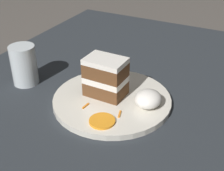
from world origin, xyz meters
TOP-DOWN VIEW (x-y plane):
  - ground_plane at (0.00, 0.00)m, footprint 6.00×6.00m
  - dining_table at (0.00, 0.00)m, footprint 1.18×0.93m
  - plate at (-0.01, 0.04)m, footprint 0.28×0.28m
  - cake_slice at (0.00, 0.06)m, footprint 0.06×0.09m
  - cream_dollop at (0.00, -0.05)m, footprint 0.07×0.06m
  - orange_garnish at (-0.10, 0.01)m, footprint 0.06×0.06m
  - carrot_shreds_scatter at (-0.02, 0.04)m, footprint 0.13×0.19m
  - drinking_glass at (-0.03, 0.28)m, footprint 0.06×0.06m

SIDE VIEW (x-z plane):
  - ground_plane at x=0.00m, z-range 0.00..0.00m
  - dining_table at x=0.00m, z-range 0.00..0.04m
  - plate at x=-0.01m, z-range 0.04..0.05m
  - carrot_shreds_scatter at x=-0.02m, z-range 0.05..0.05m
  - orange_garnish at x=-0.10m, z-range 0.05..0.06m
  - cream_dollop at x=0.00m, z-range 0.05..0.09m
  - drinking_glass at x=-0.03m, z-range 0.03..0.13m
  - cake_slice at x=0.00m, z-range 0.05..0.14m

